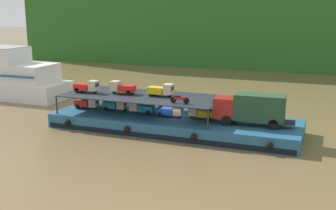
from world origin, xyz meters
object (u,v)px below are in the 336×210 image
object	(u,v)px
covered_lorry	(251,108)
mini_truck_lower_aft	(115,104)
mini_truck_lower_mid	(142,107)
mini_truck_upper_fore	(161,90)
mini_truck_upper_stern	(87,86)
cargo_barge	(174,123)
mini_truck_lower_bow	(201,112)
mini_truck_lower_stern	(87,102)
motorcycle_upper_port	(180,99)
mini_truck_upper_mid	(122,88)
mini_truck_lower_fore	(171,111)

from	to	relation	value
covered_lorry	mini_truck_lower_aft	world-z (taller)	covered_lorry
mini_truck_lower_mid	mini_truck_upper_fore	distance (m)	2.97
mini_truck_lower_aft	mini_truck_upper_stern	bearing A→B (deg)	-163.00
cargo_barge	mini_truck_upper_fore	xyz separation A→B (m)	(-1.61, 0.40, 3.44)
mini_truck_lower_aft	mini_truck_lower_bow	distance (m)	10.03
mini_truck_lower_stern	motorcycle_upper_port	xyz separation A→B (m)	(11.92, -2.06, 1.74)
covered_lorry	mini_truck_upper_fore	bearing A→B (deg)	175.95
motorcycle_upper_port	cargo_barge	bearing A→B (deg)	123.31
cargo_barge	mini_truck_lower_aft	distance (m)	7.24
mini_truck_lower_mid	motorcycle_upper_port	world-z (taller)	motorcycle_upper_port
mini_truck_lower_aft	motorcycle_upper_port	xyz separation A→B (m)	(8.47, -2.37, 1.74)
mini_truck_upper_mid	motorcycle_upper_port	world-z (taller)	mini_truck_upper_mid
covered_lorry	motorcycle_upper_port	bearing A→B (deg)	-165.22
mini_truck_lower_bow	motorcycle_upper_port	world-z (taller)	motorcycle_upper_port
covered_lorry	mini_truck_upper_fore	world-z (taller)	mini_truck_upper_fore
cargo_barge	covered_lorry	world-z (taller)	covered_lorry
mini_truck_lower_bow	mini_truck_upper_stern	xyz separation A→B (m)	(-13.06, -0.93, 2.00)
motorcycle_upper_port	mini_truck_lower_fore	bearing A→B (deg)	131.63
mini_truck_upper_mid	mini_truck_lower_stern	bearing A→B (deg)	-177.94
mini_truck_lower_stern	mini_truck_upper_stern	world-z (taller)	mini_truck_upper_stern
mini_truck_lower_stern	motorcycle_upper_port	bearing A→B (deg)	-9.82
mini_truck_upper_stern	mini_truck_upper_mid	world-z (taller)	same
mini_truck_lower_stern	mini_truck_lower_bow	size ratio (longest dim) A/B	1.01
covered_lorry	motorcycle_upper_port	world-z (taller)	covered_lorry
cargo_barge	mini_truck_lower_mid	world-z (taller)	mini_truck_lower_mid
mini_truck_lower_aft	mini_truck_upper_mid	world-z (taller)	mini_truck_upper_mid
mini_truck_lower_aft	mini_truck_upper_mid	bearing A→B (deg)	-8.47
mini_truck_lower_aft	mini_truck_lower_mid	world-z (taller)	same
mini_truck_lower_fore	mini_truck_lower_mid	bearing A→B (deg)	175.82
mini_truck_upper_fore	mini_truck_lower_mid	bearing A→B (deg)	-170.42
mini_truck_upper_mid	mini_truck_lower_fore	bearing A→B (deg)	-3.48
mini_truck_upper_fore	mini_truck_lower_aft	bearing A→B (deg)	-178.77
mini_truck_lower_stern	mini_truck_lower_aft	xyz separation A→B (m)	(3.45, 0.31, 0.00)
cargo_barge	mini_truck_lower_fore	distance (m)	1.49
mini_truck_upper_fore	mini_truck_lower_stern	bearing A→B (deg)	-177.28
covered_lorry	mini_truck_upper_stern	bearing A→B (deg)	-178.90
covered_lorry	mini_truck_upper_mid	distance (m)	14.32
mini_truck_lower_bow	covered_lorry	bearing A→B (deg)	-6.26
cargo_barge	mini_truck_lower_stern	size ratio (longest dim) A/B	9.42
mini_truck_lower_aft	mini_truck_upper_fore	xyz separation A→B (m)	(5.49, 0.12, 2.00)
mini_truck_lower_aft	mini_truck_lower_bow	bearing A→B (deg)	-0.00
mini_truck_upper_mid	motorcycle_upper_port	xyz separation A→B (m)	(7.48, -2.22, -0.26)
cargo_barge	mini_truck_lower_fore	xyz separation A→B (m)	(-0.29, -0.22, 1.44)
cargo_barge	motorcycle_upper_port	xyz separation A→B (m)	(1.37, -2.09, 3.18)
mini_truck_lower_mid	mini_truck_lower_aft	bearing A→B (deg)	175.75
cargo_barge	mini_truck_lower_bow	size ratio (longest dim) A/B	9.52
mini_truck_lower_mid	mini_truck_lower_bow	distance (m)	6.70
mini_truck_lower_mid	mini_truck_upper_fore	world-z (taller)	mini_truck_upper_fore
mini_truck_upper_stern	motorcycle_upper_port	xyz separation A→B (m)	(11.51, -1.44, -0.26)
mini_truck_lower_fore	motorcycle_upper_port	bearing A→B (deg)	-48.37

